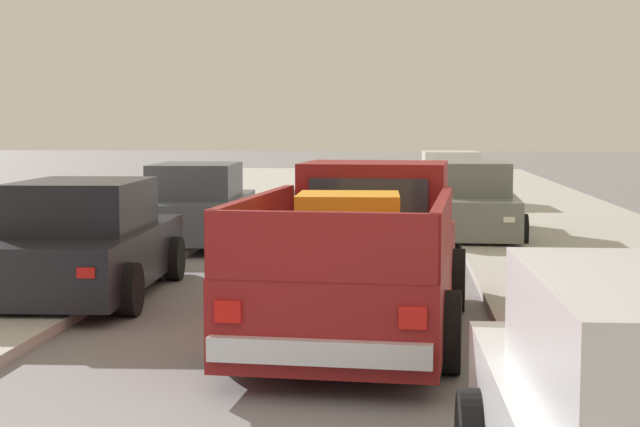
{
  "coord_description": "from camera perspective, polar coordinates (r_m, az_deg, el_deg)",
  "views": [
    {
      "loc": [
        1.36,
        -5.0,
        2.24
      ],
      "look_at": [
        0.35,
        6.03,
        1.2
      ],
      "focal_mm": 52.36,
      "sensor_mm": 36.0,
      "label": 1
    }
  ],
  "objects": [
    {
      "name": "sidewalk_left",
      "position": [
        18.18,
        -14.27,
        -1.7
      ],
      "size": [
        4.66,
        60.0,
        0.12
      ],
      "primitive_type": "cube",
      "color": "#B2AFA8",
      "rests_on": "ground"
    },
    {
      "name": "sidewalk_right",
      "position": [
        17.46,
        16.21,
        -2.03
      ],
      "size": [
        4.66,
        60.0,
        0.12
      ],
      "primitive_type": "cube",
      "color": "#B2AFA8",
      "rests_on": "ground"
    },
    {
      "name": "curb_left",
      "position": [
        17.89,
        -11.46,
        -1.78
      ],
      "size": [
        0.16,
        60.0,
        0.1
      ],
      "primitive_type": "cube",
      "color": "silver",
      "rests_on": "ground"
    },
    {
      "name": "curb_right",
      "position": [
        17.31,
        13.19,
        -2.05
      ],
      "size": [
        0.16,
        60.0,
        0.1
      ],
      "primitive_type": "cube",
      "color": "silver",
      "rests_on": "ground"
    },
    {
      "name": "pickup_truck",
      "position": [
        10.17,
        2.53,
        -2.81
      ],
      "size": [
        2.49,
        5.33,
        1.8
      ],
      "color": "maroon",
      "rests_on": "ground"
    },
    {
      "name": "car_right_near",
      "position": [
        12.66,
        -14.16,
        -1.74
      ],
      "size": [
        2.17,
        4.32,
        1.54
      ],
      "color": "black",
      "rests_on": "ground"
    },
    {
      "name": "car_left_mid",
      "position": [
        18.76,
        9.15,
        0.62
      ],
      "size": [
        2.14,
        4.31,
        1.54
      ],
      "color": "slate",
      "rests_on": "ground"
    },
    {
      "name": "car_left_far",
      "position": [
        26.54,
        7.98,
        2.0
      ],
      "size": [
        2.11,
        4.3,
        1.54
      ],
      "color": "silver",
      "rests_on": "ground"
    },
    {
      "name": "car_right_far",
      "position": [
        17.96,
        -7.53,
        0.43
      ],
      "size": [
        2.18,
        4.33,
        1.54
      ],
      "color": "#474C56",
      "rests_on": "ground"
    }
  ]
}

